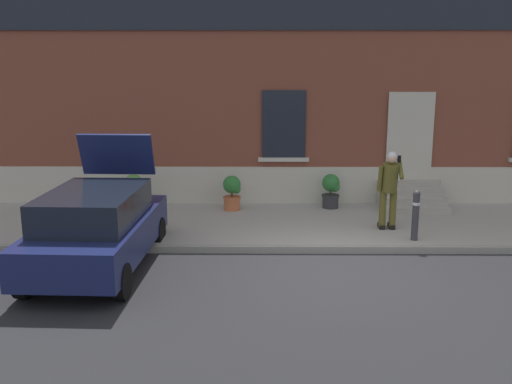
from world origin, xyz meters
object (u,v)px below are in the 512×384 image
object	(u,v)px
person_on_phone	(389,185)
planter_cream	(134,190)
bollard_near_person	(416,213)
planter_terracotta	(232,192)
planter_charcoal	(331,190)
hatchback_car_navy	(97,227)

from	to	relation	value
person_on_phone	planter_cream	size ratio (longest dim) A/B	2.02
bollard_near_person	person_on_phone	bearing A→B (deg)	117.59
bollard_near_person	planter_cream	bearing A→B (deg)	157.15
person_on_phone	planter_terracotta	distance (m)	3.92
planter_charcoal	planter_terracotta	bearing A→B (deg)	-174.77
hatchback_car_navy	planter_charcoal	world-z (taller)	hatchback_car_navy
bollard_near_person	planter_charcoal	xyz separation A→B (m)	(-1.40, 2.70, -0.11)
planter_cream	hatchback_car_navy	bearing A→B (deg)	-87.12
bollard_near_person	planter_cream	xyz separation A→B (m)	(-6.33, 2.67, -0.11)
planter_charcoal	hatchback_car_navy	bearing A→B (deg)	-139.42
person_on_phone	planter_charcoal	xyz separation A→B (m)	(-1.01, 1.95, -0.54)
hatchback_car_navy	planter_terracotta	bearing A→B (deg)	59.38
person_on_phone	planter_cream	world-z (taller)	person_on_phone
planter_terracotta	person_on_phone	bearing A→B (deg)	-26.47
hatchback_car_navy	bollard_near_person	size ratio (longest dim) A/B	3.94
planter_cream	planter_terracotta	xyz separation A→B (m)	(2.46, -0.19, 0.00)
planter_terracotta	bollard_near_person	bearing A→B (deg)	-32.67
hatchback_car_navy	planter_cream	xyz separation A→B (m)	(-0.20, 4.01, -0.19)
hatchback_car_navy	planter_terracotta	distance (m)	4.45
bollard_near_person	planter_charcoal	bearing A→B (deg)	117.38
person_on_phone	hatchback_car_navy	bearing A→B (deg)	-165.92
planter_cream	planter_terracotta	distance (m)	2.47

